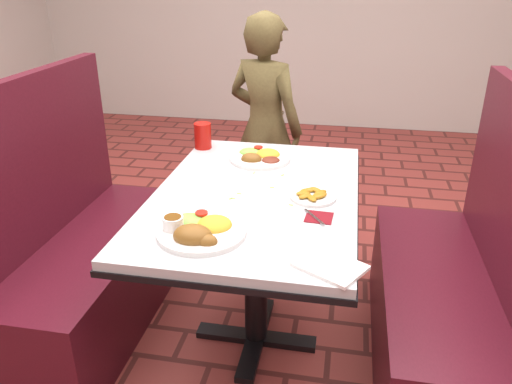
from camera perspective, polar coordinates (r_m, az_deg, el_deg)
dining_table at (r=2.03m, az=0.00°, el=-2.47°), size 0.81×1.21×0.75m
booth_bench_left at (r=2.45m, az=-18.81°, el=-7.54°), size 0.47×1.20×1.17m
booth_bench_right at (r=2.22m, az=21.11°, el=-11.54°), size 0.47×1.20×1.17m
diner_person at (r=3.05m, az=1.04°, el=7.32°), size 0.58×0.49×1.36m
near_dinner_plate at (r=1.68m, az=-6.50°, el=-3.90°), size 0.30×0.30×0.09m
far_dinner_plate at (r=2.32m, az=0.48°, el=4.31°), size 0.28×0.28×0.07m
plantain_plate at (r=1.95m, az=6.53°, el=-0.40°), size 0.18×0.18×0.03m
maroon_napkin at (r=1.81m, az=7.21°, el=-2.89°), size 0.10×0.10×0.00m
spoon_utensil at (r=1.80m, az=6.67°, el=-2.85°), size 0.09×0.12×0.00m
red_tumbler at (r=2.48m, az=-6.10°, el=6.41°), size 0.08×0.08×0.13m
paper_napkin at (r=1.52m, az=8.47°, el=-8.35°), size 0.24×0.22×0.01m
knife_utensil at (r=1.67m, az=-6.39°, el=-4.96°), size 0.04×0.17×0.00m
fork_utensil at (r=1.72m, az=-6.15°, el=-3.91°), size 0.04×0.16×0.00m
lettuce_shreds at (r=2.04m, az=1.42°, el=0.62°), size 0.28×0.32×0.00m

